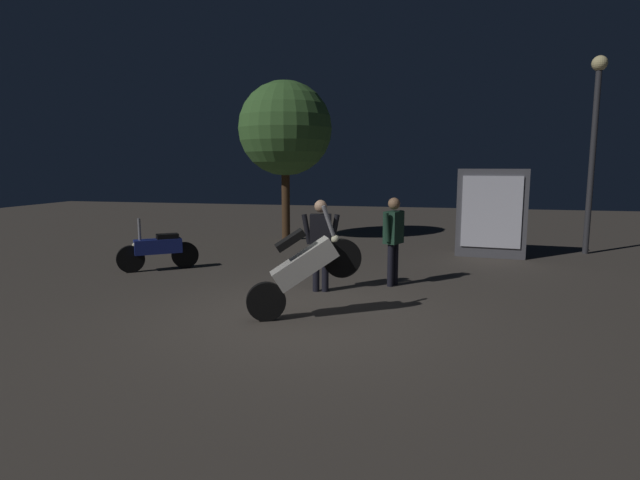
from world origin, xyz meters
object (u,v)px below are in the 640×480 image
object	(u,v)px
motorcycle_blue_parked_left	(158,250)
person_bystander_far	(321,238)
person_rider_beside	(393,234)
streetlamp_near	(595,129)
kiosk_billboard	(491,213)
motorcycle_white_foreground	(304,268)

from	to	relation	value
motorcycle_blue_parked_left	person_bystander_far	world-z (taller)	person_bystander_far
person_rider_beside	streetlamp_near	world-z (taller)	streetlamp_near
motorcycle_blue_parked_left	kiosk_billboard	size ratio (longest dim) A/B	0.65
motorcycle_white_foreground	motorcycle_blue_parked_left	size ratio (longest dim) A/B	1.19
motorcycle_white_foreground	streetlamp_near	bearing A→B (deg)	26.99
person_bystander_far	streetlamp_near	xyz separation A→B (m)	(5.59, 5.23, 2.09)
streetlamp_near	person_rider_beside	bearing A→B (deg)	-134.37
motorcycle_white_foreground	kiosk_billboard	size ratio (longest dim) A/B	0.78
motorcycle_white_foreground	person_rider_beside	world-z (taller)	motorcycle_white_foreground
person_rider_beside	streetlamp_near	xyz separation A→B (m)	(4.40, 4.50, 2.08)
motorcycle_white_foreground	person_rider_beside	size ratio (longest dim) A/B	1.01
person_bystander_far	kiosk_billboard	xyz separation A→B (m)	(3.22, 4.27, 0.10)
streetlamp_near	motorcycle_blue_parked_left	bearing A→B (deg)	-155.62
motorcycle_white_foreground	person_rider_beside	distance (m)	2.58
person_bystander_far	streetlamp_near	world-z (taller)	streetlamp_near
person_bystander_far	streetlamp_near	distance (m)	7.93
streetlamp_near	person_bystander_far	bearing A→B (deg)	-136.91
motorcycle_white_foreground	motorcycle_blue_parked_left	world-z (taller)	motorcycle_white_foreground
kiosk_billboard	motorcycle_blue_parked_left	bearing A→B (deg)	31.27
motorcycle_white_foreground	person_rider_beside	bearing A→B (deg)	41.15
person_rider_beside	kiosk_billboard	size ratio (longest dim) A/B	0.77
person_bystander_far	streetlamp_near	bearing A→B (deg)	123.92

